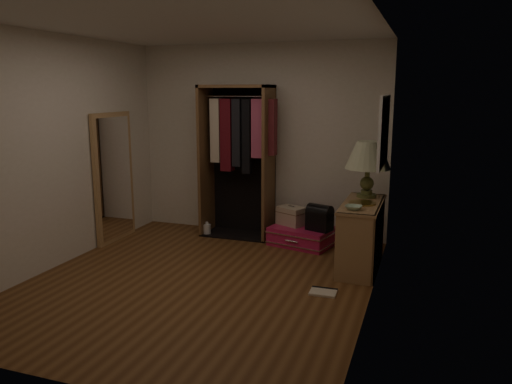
% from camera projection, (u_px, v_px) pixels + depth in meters
% --- Properties ---
extents(ground, '(4.00, 4.00, 0.00)m').
position_uv_depth(ground, '(200.00, 281.00, 5.27)').
color(ground, brown).
rests_on(ground, ground).
extents(room_walls, '(3.52, 4.02, 2.60)m').
position_uv_depth(room_walls, '(205.00, 139.00, 4.98)').
color(room_walls, silver).
rests_on(room_walls, ground).
extents(console_bookshelf, '(0.42, 1.12, 0.75)m').
position_uv_depth(console_bookshelf, '(361.00, 233.00, 5.65)').
color(console_bookshelf, '#9C744B').
rests_on(console_bookshelf, ground).
extents(open_wardrobe, '(1.03, 0.50, 2.05)m').
position_uv_depth(open_wardrobe, '(240.00, 147.00, 6.73)').
color(open_wardrobe, brown).
rests_on(open_wardrobe, ground).
extents(floor_mirror, '(0.06, 0.80, 1.70)m').
position_uv_depth(floor_mirror, '(114.00, 178.00, 6.57)').
color(floor_mirror, tan).
rests_on(floor_mirror, ground).
extents(pink_suitcase, '(0.89, 0.73, 0.24)m').
position_uv_depth(pink_suitcase, '(302.00, 236.00, 6.49)').
color(pink_suitcase, '#BD174B').
rests_on(pink_suitcase, ground).
extents(train_case, '(0.43, 0.37, 0.26)m').
position_uv_depth(train_case, '(291.00, 216.00, 6.56)').
color(train_case, tan).
rests_on(train_case, pink_suitcase).
extents(black_bag, '(0.36, 0.29, 0.34)m').
position_uv_depth(black_bag, '(320.00, 217.00, 6.29)').
color(black_bag, black).
rests_on(black_bag, pink_suitcase).
extents(table_lamp, '(0.67, 0.67, 0.66)m').
position_uv_depth(table_lamp, '(368.00, 156.00, 5.75)').
color(table_lamp, '#4C5428').
rests_on(table_lamp, console_bookshelf).
extents(brass_tray, '(0.38, 0.38, 0.02)m').
position_uv_depth(brass_tray, '(362.00, 203.00, 5.50)').
color(brass_tray, '#A1873E').
rests_on(brass_tray, console_bookshelf).
extents(ceramic_bowl, '(0.18, 0.18, 0.04)m').
position_uv_depth(ceramic_bowl, '(354.00, 208.00, 5.23)').
color(ceramic_bowl, '#A5C6A7').
rests_on(ceramic_bowl, console_bookshelf).
extents(white_jug, '(0.14, 0.14, 0.19)m').
position_uv_depth(white_jug, '(207.00, 229.00, 6.94)').
color(white_jug, white).
rests_on(white_jug, ground).
extents(floor_book, '(0.27, 0.22, 0.02)m').
position_uv_depth(floor_book, '(324.00, 292.00, 4.97)').
color(floor_book, beige).
rests_on(floor_book, ground).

